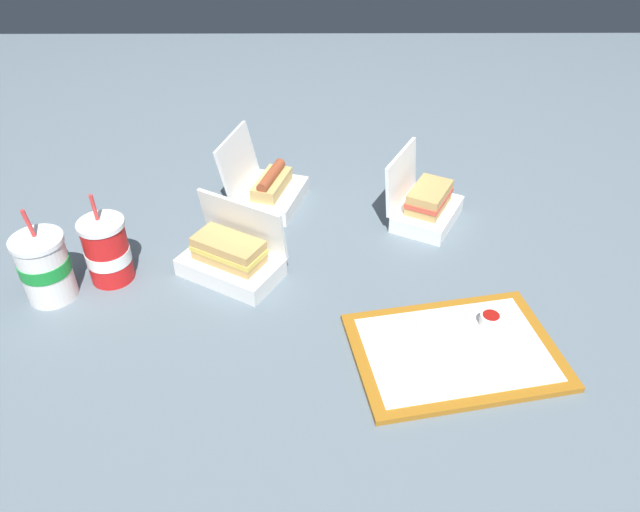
# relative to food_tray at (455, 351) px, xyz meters

# --- Properties ---
(ground_plane) EXTENTS (3.20, 3.20, 0.00)m
(ground_plane) POSITION_rel_food_tray_xyz_m (0.27, -0.25, -0.01)
(ground_plane) COLOR slate
(food_tray) EXTENTS (0.41, 0.32, 0.01)m
(food_tray) POSITION_rel_food_tray_xyz_m (0.00, 0.00, 0.00)
(food_tray) COLOR #A56619
(food_tray) RESTS_ON ground_plane
(ketchup_cup) EXTENTS (0.04, 0.04, 0.02)m
(ketchup_cup) POSITION_rel_food_tray_xyz_m (-0.08, -0.06, 0.02)
(ketchup_cup) COLOR white
(ketchup_cup) RESTS_ON food_tray
(napkin_stack) EXTENTS (0.11, 0.11, 0.00)m
(napkin_stack) POSITION_rel_food_tray_xyz_m (0.01, -0.04, 0.01)
(napkin_stack) COLOR white
(napkin_stack) RESTS_ON food_tray
(plastic_fork) EXTENTS (0.11, 0.03, 0.00)m
(plastic_fork) POSITION_rel_food_tray_xyz_m (-0.02, 0.05, 0.01)
(plastic_fork) COLOR white
(plastic_fork) RESTS_ON food_tray
(clamshell_sandwich_back) EXTENTS (0.21, 0.22, 0.16)m
(clamshell_sandwich_back) POSITION_rel_food_tray_xyz_m (-0.00, -0.44, 0.04)
(clamshell_sandwich_back) COLOR white
(clamshell_sandwich_back) RESTS_ON ground_plane
(clamshell_sandwich_right) EXTENTS (0.24, 0.21, 0.16)m
(clamshell_sandwich_right) POSITION_rel_food_tray_xyz_m (0.43, -0.24, 0.04)
(clamshell_sandwich_right) COLOR white
(clamshell_sandwich_right) RESTS_ON ground_plane
(clamshell_hotdog_front) EXTENTS (0.22, 0.22, 0.17)m
(clamshell_hotdog_front) POSITION_rel_food_tray_xyz_m (0.37, -0.52, 0.03)
(clamshell_hotdog_front) COLOR white
(clamshell_hotdog_front) RESTS_ON ground_plane
(soda_cup_back) EXTENTS (0.09, 0.09, 0.20)m
(soda_cup_back) POSITION_rel_food_tray_xyz_m (0.68, -0.23, 0.06)
(soda_cup_back) COLOR red
(soda_cup_back) RESTS_ON ground_plane
(soda_cup_center) EXTENTS (0.10, 0.10, 0.20)m
(soda_cup_center) POSITION_rel_food_tray_xyz_m (0.79, -0.17, 0.07)
(soda_cup_center) COLOR white
(soda_cup_center) RESTS_ON ground_plane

